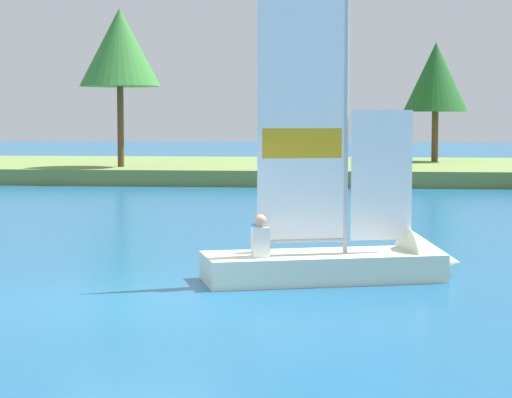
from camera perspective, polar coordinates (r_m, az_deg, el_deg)
The scene contains 5 objects.
ground_plane at distance 15.09m, azimuth -6.97°, elevation -5.81°, with size 200.00×200.00×0.00m, color #195684.
shore_bank at distance 46.34m, azimuth 2.12°, elevation 1.68°, with size 80.00×14.34×0.65m, color olive.
shoreline_tree_left at distance 43.00m, azimuth -7.83°, elevation 8.60°, with size 3.45×3.45×6.74m.
shoreline_tree_midleft at distance 48.49m, azimuth 10.28°, elevation 6.89°, with size 3.06×3.06×5.69m.
sailboat at distance 16.99m, azimuth 6.05°, elevation -3.27°, with size 4.68×2.67×5.63m.
Camera 1 is at (3.45, -14.43, 2.73)m, focal length 69.71 mm.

